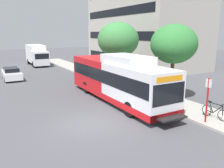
% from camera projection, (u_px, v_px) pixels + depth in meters
% --- Properties ---
extents(ground_plane, '(120.00, 120.00, 0.00)m').
position_uv_depth(ground_plane, '(52.00, 93.00, 20.13)').
color(ground_plane, '#4C4C51').
extents(sidewalk_curb, '(3.00, 56.00, 0.14)m').
position_uv_depth(sidewalk_curb, '(131.00, 88.00, 21.79)').
color(sidewalk_curb, '#A8A399').
rests_on(sidewalk_curb, ground).
extents(transit_bus, '(2.58, 12.25, 3.65)m').
position_uv_depth(transit_bus, '(117.00, 79.00, 17.72)').
color(transit_bus, white).
rests_on(transit_bus, ground).
extents(bus_stop_sign_pole, '(0.10, 0.36, 2.60)m').
position_uv_depth(bus_stop_sign_pole, '(208.00, 97.00, 13.00)').
color(bus_stop_sign_pole, red).
rests_on(bus_stop_sign_pole, sidewalk_curb).
extents(bicycle_parked, '(0.52, 1.76, 1.02)m').
position_uv_depth(bicycle_parked, '(215.00, 111.00, 13.87)').
color(bicycle_parked, black).
rests_on(bicycle_parked, sidewalk_curb).
extents(street_tree_near_stop, '(3.52, 3.52, 5.73)m').
position_uv_depth(street_tree_near_stop, '(174.00, 44.00, 17.38)').
color(street_tree_near_stop, '#4C3823').
rests_on(street_tree_near_stop, sidewalk_curb).
extents(street_tree_mid_block, '(4.45, 4.45, 6.20)m').
position_uv_depth(street_tree_mid_block, '(118.00, 40.00, 24.79)').
color(street_tree_mid_block, '#4C3823').
rests_on(street_tree_mid_block, sidewalk_curb).
extents(parked_car_far_lane, '(1.80, 4.50, 1.33)m').
position_uv_depth(parked_car_far_lane, '(12.00, 74.00, 26.11)').
color(parked_car_far_lane, silver).
rests_on(parked_car_far_lane, ground).
extents(box_truck_background, '(2.32, 7.01, 3.25)m').
position_uv_depth(box_truck_background, '(37.00, 54.00, 37.37)').
color(box_truck_background, silver).
rests_on(box_truck_background, ground).
extents(lattice_comm_tower, '(1.10, 1.10, 29.13)m').
position_uv_depth(lattice_comm_tower, '(91.00, 11.00, 49.43)').
color(lattice_comm_tower, '#B7B7BC').
rests_on(lattice_comm_tower, ground).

